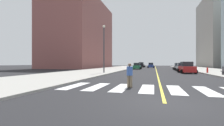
% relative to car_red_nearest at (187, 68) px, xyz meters
% --- Properties ---
extents(ground_plane, '(220.00, 220.00, 0.00)m').
position_rel_car_red_nearest_xyz_m(ground_plane, '(-4.91, -22.86, -0.92)').
color(ground_plane, black).
extents(sidewalk_kerb_west, '(10.00, 120.00, 0.15)m').
position_rel_car_red_nearest_xyz_m(sidewalk_kerb_west, '(-17.11, -2.86, -0.84)').
color(sidewalk_kerb_west, '#9E9B93').
rests_on(sidewalk_kerb_west, ground).
extents(crosswalk_paint, '(13.50, 4.00, 0.01)m').
position_rel_car_red_nearest_xyz_m(crosswalk_paint, '(-4.91, -18.86, -0.91)').
color(crosswalk_paint, silver).
rests_on(crosswalk_paint, ground).
extents(lane_divider_paint, '(0.16, 80.00, 0.01)m').
position_rel_car_red_nearest_xyz_m(lane_divider_paint, '(-4.91, 17.14, -0.91)').
color(lane_divider_paint, yellow).
rests_on(lane_divider_paint, ground).
extents(low_rise_brick_west, '(16.00, 32.00, 24.43)m').
position_rel_car_red_nearest_xyz_m(low_rise_brick_west, '(-32.11, 26.20, 11.30)').
color(low_rise_brick_west, brown).
rests_on(low_rise_brick_west, ground).
extents(car_red_nearest, '(2.86, 4.47, 1.96)m').
position_rel_car_red_nearest_xyz_m(car_red_nearest, '(0.00, 0.00, 0.00)').
color(car_red_nearest, red).
rests_on(car_red_nearest, ground).
extents(car_white_second, '(2.55, 4.04, 1.79)m').
position_rel_car_red_nearest_xyz_m(car_white_second, '(0.19, 6.59, -0.08)').
color(car_white_second, silver).
rests_on(car_white_second, ground).
extents(car_gray_third, '(2.48, 3.96, 1.76)m').
position_rel_car_red_nearest_xyz_m(car_gray_third, '(0.33, 12.74, -0.09)').
color(car_gray_third, slate).
rests_on(car_gray_third, ground).
extents(car_blue_fourth, '(2.61, 4.16, 1.85)m').
position_rel_car_red_nearest_xyz_m(car_blue_fourth, '(-6.57, 31.38, -0.05)').
color(car_blue_fourth, '#2D479E').
rests_on(car_blue_fourth, ground).
extents(car_black_fifth, '(2.96, 4.65, 2.05)m').
position_rel_car_red_nearest_xyz_m(car_black_fifth, '(-10.38, 35.85, 0.04)').
color(car_black_fifth, black).
rests_on(car_black_fifth, ground).
extents(car_green_sixth, '(2.55, 4.04, 1.79)m').
position_rel_car_red_nearest_xyz_m(car_green_sixth, '(-10.03, 15.48, -0.08)').
color(car_green_sixth, '#236B42').
rests_on(car_green_sixth, ground).
extents(pedestrian_crossing, '(0.43, 0.43, 1.72)m').
position_rel_car_red_nearest_xyz_m(pedestrian_crossing, '(-7.06, -18.59, 0.03)').
color(pedestrian_crossing, brown).
rests_on(pedestrian_crossing, ground).
extents(fire_hydrant, '(0.26, 0.26, 0.89)m').
position_rel_car_red_nearest_xyz_m(fire_hydrant, '(3.09, -0.30, -0.34)').
color(fire_hydrant, red).
rests_on(fire_hydrant, sidewalk_kerb_east).
extents(street_lamp, '(0.44, 0.44, 7.89)m').
position_rel_car_red_nearest_xyz_m(street_lamp, '(-13.46, -4.28, 3.86)').
color(street_lamp, '#38383D').
rests_on(street_lamp, sidewalk_kerb_west).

